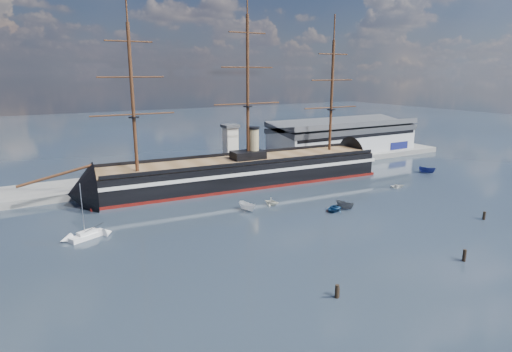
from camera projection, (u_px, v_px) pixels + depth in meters
ground at (276, 201)px, 115.15m from camera, size 600.00×600.00×0.00m
quay at (245, 171)px, 150.32m from camera, size 180.00×18.00×2.00m
warehouse at (343, 137)px, 175.10m from camera, size 63.00×21.00×11.60m
quay_tower at (230, 146)px, 142.11m from camera, size 5.00×5.00×15.00m
warship at (237, 172)px, 130.44m from camera, size 113.40×22.29×53.94m
sailboat at (87, 235)px, 88.83m from camera, size 7.73×4.95×11.95m
motorboat_a at (247, 211)px, 106.68m from camera, size 7.08×3.49×2.71m
motorboat_b at (336, 210)px, 107.22m from camera, size 3.07×4.05×1.76m
motorboat_c at (345, 209)px, 108.21m from camera, size 6.46×3.65×2.44m
motorboat_d at (272, 205)px, 111.03m from camera, size 7.01×5.58×2.37m
motorboat_e at (398, 187)px, 128.50m from camera, size 1.53×2.87×1.27m
motorboat_f at (427, 173)px, 146.70m from camera, size 7.09×4.68×2.66m
piling_near_left at (337, 298)px, 65.50m from camera, size 0.64×0.64×2.85m
piling_near_mid at (464, 261)px, 78.25m from camera, size 0.64×0.64×2.95m
piling_far_right at (484, 220)px, 100.36m from camera, size 0.64×0.64×2.66m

